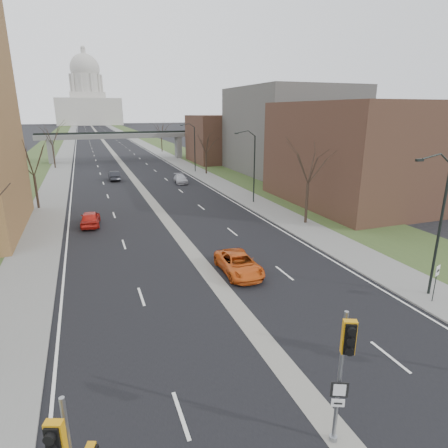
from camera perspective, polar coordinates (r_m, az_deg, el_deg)
ground at (r=16.20m, az=15.02°, el=-26.67°), size 700.00×700.00×0.00m
road_surface at (r=159.80m, az=-18.08°, el=12.17°), size 20.00×600.00×0.01m
median_strip at (r=159.80m, az=-18.08°, el=12.17°), size 1.20×600.00×0.02m
sidewalk_right at (r=160.81m, az=-13.72°, el=12.55°), size 4.00×600.00×0.12m
sidewalk_left at (r=159.69m, az=-22.46°, el=11.75°), size 4.00×600.00×0.12m
grass_verge_right at (r=161.64m, az=-11.56°, el=12.71°), size 8.00×600.00×0.10m
grass_verge_left at (r=159.98m, az=-24.64°, el=11.50°), size 8.00×600.00×0.10m
commercial_block_near at (r=49.00m, az=20.00°, el=10.04°), size 16.00×20.00×12.00m
commercial_block_mid at (r=70.85m, az=9.96°, el=13.83°), size 18.00×22.00×15.00m
commercial_block_far at (r=84.76m, az=0.00°, el=12.85°), size 14.00×14.00×10.00m
pedestrian_bridge at (r=89.77m, az=-15.95°, el=12.35°), size 34.00×3.00×6.45m
capitol at (r=329.42m, az=-20.02°, el=17.29°), size 48.00×42.00×55.75m
streetlight_near at (r=24.26m, az=29.67°, el=5.04°), size 2.61×0.20×8.70m
streetlight_mid at (r=45.36m, az=3.76°, el=11.74°), size 2.61×0.20×8.70m
streetlight_far at (r=69.85m, az=-5.19°, el=13.52°), size 2.61×0.20×8.70m
tree_left_b at (r=47.82m, az=-27.33°, el=9.32°), size 6.75×6.75×8.81m
tree_left_c at (r=81.54m, az=-24.90°, el=12.61°), size 7.65×7.65×9.99m
tree_right_a at (r=37.60m, az=12.91°, el=9.80°), size 7.20×7.20×9.40m
tree_right_b at (r=67.62m, az=-2.79°, el=12.49°), size 6.30×6.30×8.22m
tree_right_c at (r=106.31m, az=-9.59°, el=14.56°), size 7.65×7.65×9.99m
signal_pole_median at (r=13.06m, az=17.85°, el=-19.06°), size 0.74×0.84×5.07m
speed_limit_sign at (r=25.35m, az=29.62°, el=-7.01°), size 0.47×0.20×2.30m
car_left_near at (r=39.45m, az=-19.71°, el=0.82°), size 2.12×4.56×1.51m
car_left_far at (r=64.45m, az=-16.39°, el=7.07°), size 1.66×4.59×1.50m
car_right_near at (r=26.43m, az=2.26°, el=-6.07°), size 2.44×5.12×1.41m
car_right_mid at (r=59.94m, az=-6.63°, el=6.85°), size 2.24×4.66×1.31m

